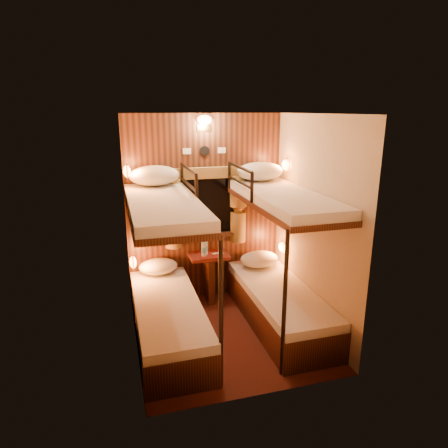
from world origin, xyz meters
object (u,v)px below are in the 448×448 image
object	(u,v)px
bunk_left	(167,293)
table	(209,271)
bottle_left	(204,249)
bottle_right	(205,247)
bunk_right	(280,279)

from	to	relation	value
bunk_left	table	distance (m)	1.02
table	bottle_left	world-z (taller)	bottle_left
table	bottle_left	xyz separation A→B (m)	(-0.08, -0.05, 0.33)
table	bottle_right	xyz separation A→B (m)	(-0.05, -0.01, 0.34)
bunk_right	bottle_right	xyz separation A→B (m)	(-0.70, 0.77, 0.19)
bunk_left	bottle_right	bearing A→B (deg)	52.21
bunk_left	table	xyz separation A→B (m)	(0.65, 0.78, -0.14)
bunk_right	bottle_right	bearing A→B (deg)	131.98
bunk_left	bottle_right	xyz separation A→B (m)	(0.60, 0.77, 0.19)
bunk_left	bottle_right	distance (m)	1.00
bottle_left	bottle_right	bearing A→B (deg)	55.42
bunk_left	table	size ratio (longest dim) A/B	2.90
bunk_right	bottle_right	distance (m)	1.06
bunk_left	bottle_right	world-z (taller)	bunk_left
bottle_left	bunk_left	bearing A→B (deg)	-127.96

